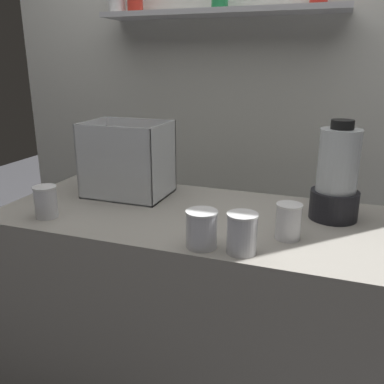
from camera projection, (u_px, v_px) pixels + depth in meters
The scene contains 8 objects.
counter at pixel (192, 320), 1.63m from camera, with size 1.40×0.64×0.90m, color #9E998E.
back_wall_unit at pixel (243, 95), 2.07m from camera, with size 2.60×0.24×2.50m.
carrot_display_bin at pixel (129, 173), 1.68m from camera, with size 0.32×0.24×0.30m.
blender_pitcher at pixel (337, 178), 1.40m from camera, with size 0.16×0.16×0.34m.
juice_cup_orange_far_left at pixel (46, 203), 1.44m from camera, with size 0.08×0.08×0.11m.
juice_cup_orange_left at pixel (202, 231), 1.21m from camera, with size 0.09×0.09×0.11m.
juice_cup_carrot_middle at pixel (242, 235), 1.17m from camera, with size 0.09×0.09×0.12m.
juice_cup_mango_right at pixel (288, 223), 1.27m from camera, with size 0.08×0.08×0.11m.
Camera 1 is at (0.47, -1.32, 1.43)m, focal length 38.77 mm.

